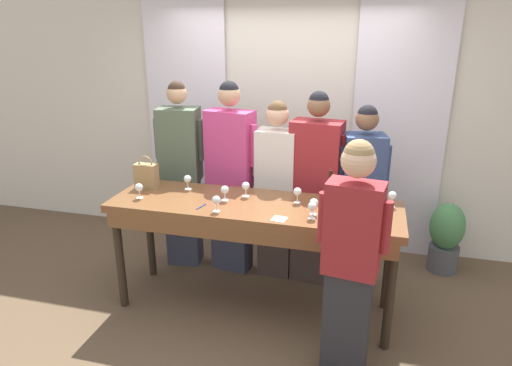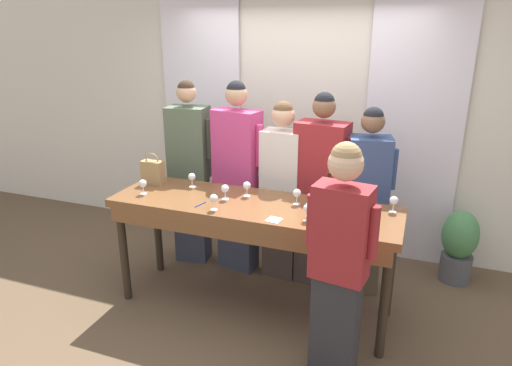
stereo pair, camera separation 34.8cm
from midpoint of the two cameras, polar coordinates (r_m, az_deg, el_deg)
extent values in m
plane|color=brown|center=(4.12, -2.76, -15.14)|extent=(18.00, 18.00, 0.00)
cube|color=silver|center=(4.88, 2.03, 8.31)|extent=(12.00, 0.06, 2.80)
cube|color=white|center=(5.19, -10.48, 8.03)|extent=(0.91, 0.03, 2.69)
cube|color=white|center=(4.72, 15.41, 6.55)|extent=(0.91, 0.03, 2.69)
cube|color=brown|center=(3.68, -2.99, -3.08)|extent=(2.35, 0.69, 0.07)
cube|color=brown|center=(3.43, -4.63, -6.55)|extent=(2.25, 0.03, 0.12)
cylinder|color=#2D2319|center=(4.11, -19.02, -9.07)|extent=(0.07, 0.07, 0.90)
cylinder|color=#2D2319|center=(3.51, 13.62, -13.67)|extent=(0.07, 0.07, 0.90)
cylinder|color=#2D2319|center=(4.52, -15.30, -6.03)|extent=(0.07, 0.07, 0.90)
cylinder|color=#2D2319|center=(3.98, 13.86, -9.49)|extent=(0.07, 0.07, 0.90)
cylinder|color=black|center=(3.55, 6.40, -1.82)|extent=(0.07, 0.07, 0.19)
cone|color=black|center=(3.51, 6.47, -0.09)|extent=(0.07, 0.07, 0.04)
cylinder|color=black|center=(3.49, 6.51, 0.87)|extent=(0.03, 0.03, 0.08)
cylinder|color=white|center=(3.55, 6.40, -1.96)|extent=(0.07, 0.07, 0.07)
cube|color=#997A4C|center=(4.15, -15.90, 0.85)|extent=(0.20, 0.10, 0.21)
torus|color=#997A4C|center=(4.11, -16.04, 2.35)|extent=(0.13, 0.01, 0.13)
cylinder|color=white|center=(3.39, 4.08, -4.46)|extent=(0.06, 0.06, 0.00)
cylinder|color=white|center=(3.38, 4.09, -3.93)|extent=(0.01, 0.01, 0.06)
sphere|color=white|center=(3.35, 4.12, -3.00)|extent=(0.07, 0.07, 0.07)
cylinder|color=white|center=(3.70, 14.01, -2.91)|extent=(0.06, 0.06, 0.00)
cylinder|color=white|center=(3.69, 14.05, -2.43)|extent=(0.01, 0.01, 0.06)
sphere|color=white|center=(3.67, 14.12, -1.56)|extent=(0.07, 0.07, 0.07)
sphere|color=beige|center=(3.67, 14.11, -1.68)|extent=(0.04, 0.04, 0.04)
cylinder|color=white|center=(3.53, -7.77, -3.57)|extent=(0.06, 0.06, 0.00)
cylinder|color=white|center=(3.52, -7.79, -3.06)|extent=(0.01, 0.01, 0.06)
sphere|color=white|center=(3.50, -7.84, -2.16)|extent=(0.07, 0.07, 0.07)
cylinder|color=white|center=(3.94, -16.81, -1.83)|extent=(0.06, 0.06, 0.00)
cylinder|color=white|center=(3.92, -16.85, -1.37)|extent=(0.01, 0.01, 0.06)
sphere|color=white|center=(3.90, -16.94, -0.55)|extent=(0.07, 0.07, 0.07)
sphere|color=beige|center=(3.91, -16.93, -0.67)|extent=(0.04, 0.04, 0.04)
cylinder|color=white|center=(3.74, -6.58, -2.23)|extent=(0.06, 0.06, 0.00)
cylinder|color=white|center=(3.72, -6.60, -1.75)|extent=(0.01, 0.01, 0.06)
sphere|color=white|center=(3.70, -6.63, -0.89)|extent=(0.07, 0.07, 0.07)
cylinder|color=white|center=(4.04, -10.94, -0.78)|extent=(0.06, 0.06, 0.00)
cylinder|color=white|center=(4.03, -10.97, -0.33)|extent=(0.01, 0.01, 0.06)
sphere|color=white|center=(4.01, -11.03, 0.47)|extent=(0.07, 0.07, 0.07)
sphere|color=beige|center=(4.01, -11.02, 0.36)|extent=(0.04, 0.04, 0.04)
cylinder|color=white|center=(3.81, -3.90, -1.72)|extent=(0.06, 0.06, 0.00)
cylinder|color=white|center=(3.80, -3.91, -1.24)|extent=(0.01, 0.01, 0.06)
sphere|color=white|center=(3.78, -3.93, -0.40)|extent=(0.07, 0.07, 0.07)
sphere|color=beige|center=(3.78, -3.93, -0.51)|extent=(0.04, 0.04, 0.04)
cylinder|color=white|center=(3.67, 2.48, -2.49)|extent=(0.06, 0.06, 0.00)
cylinder|color=white|center=(3.66, 2.49, -2.00)|extent=(0.01, 0.01, 0.06)
sphere|color=white|center=(3.64, 2.50, -1.13)|extent=(0.07, 0.07, 0.07)
cylinder|color=white|center=(3.46, 4.34, -3.97)|extent=(0.06, 0.06, 0.00)
cylinder|color=white|center=(3.44, 4.35, -3.45)|extent=(0.01, 0.01, 0.06)
sphere|color=white|center=(3.42, 4.38, -2.53)|extent=(0.07, 0.07, 0.07)
sphere|color=beige|center=(3.43, 4.38, -2.66)|extent=(0.04, 0.04, 0.04)
cube|color=white|center=(3.37, -0.03, -4.58)|extent=(0.12, 0.12, 0.00)
cylinder|color=#193399|center=(3.64, -9.59, -2.97)|extent=(0.04, 0.12, 0.01)
cube|color=#383D51|center=(4.69, -11.11, -4.77)|extent=(0.35, 0.27, 0.89)
cube|color=#4C5B47|center=(4.43, -11.76, 4.68)|extent=(0.41, 0.31, 0.70)
sphere|color=tan|center=(4.34, -12.20, 10.85)|extent=(0.19, 0.19, 0.19)
sphere|color=#332319|center=(4.34, -12.23, 11.27)|extent=(0.16, 0.16, 0.16)
cylinder|color=#4C5B47|center=(4.36, -9.19, 5.30)|extent=(0.08, 0.08, 0.39)
cylinder|color=#4C5B47|center=(4.49, -14.35, 5.37)|extent=(0.08, 0.08, 0.39)
cube|color=#383D51|center=(4.51, -5.28, -5.50)|extent=(0.40, 0.26, 0.89)
cube|color=#C63D7A|center=(4.24, -5.61, 4.31)|extent=(0.47, 0.30, 0.70)
sphere|color=tan|center=(4.14, -5.83, 10.88)|extent=(0.20, 0.20, 0.20)
sphere|color=black|center=(4.14, -5.85, 11.37)|extent=(0.18, 0.18, 0.18)
cylinder|color=#C63D7A|center=(4.11, -2.76, 4.67)|extent=(0.08, 0.08, 0.39)
cylinder|color=#C63D7A|center=(4.35, -8.35, 5.30)|extent=(0.08, 0.08, 0.39)
cube|color=#473833|center=(4.41, 0.20, -6.64)|extent=(0.32, 0.22, 0.80)
cube|color=silver|center=(4.14, 0.21, 2.34)|extent=(0.37, 0.25, 0.63)
sphere|color=#DBAD89|center=(4.04, 0.21, 8.50)|extent=(0.20, 0.20, 0.20)
sphere|color=brown|center=(4.03, 0.22, 9.00)|extent=(0.18, 0.18, 0.18)
cylinder|color=silver|center=(4.08, 2.93, 2.73)|extent=(0.07, 0.07, 0.35)
cylinder|color=silver|center=(4.19, -2.44, 3.20)|extent=(0.07, 0.07, 0.35)
cube|color=#473833|center=(4.33, 4.82, -6.80)|extent=(0.40, 0.27, 0.86)
cube|color=maroon|center=(4.05, 5.12, 3.00)|extent=(0.47, 0.32, 0.68)
sphere|color=brown|center=(3.95, 5.33, 9.63)|extent=(0.20, 0.20, 0.20)
sphere|color=black|center=(3.94, 5.34, 10.13)|extent=(0.18, 0.18, 0.18)
cylinder|color=maroon|center=(3.98, 8.49, 3.33)|extent=(0.08, 0.08, 0.37)
cylinder|color=maroon|center=(4.11, 1.90, 4.04)|extent=(0.08, 0.08, 0.37)
cube|color=brown|center=(4.30, 10.26, -7.64)|extent=(0.34, 0.28, 0.80)
cube|color=#334775|center=(4.03, 10.86, 1.54)|extent=(0.40, 0.33, 0.64)
sphere|color=brown|center=(3.92, 11.27, 7.81)|extent=(0.20, 0.20, 0.20)
sphere|color=black|center=(3.91, 11.30, 8.30)|extent=(0.17, 0.17, 0.17)
cylinder|color=#334775|center=(4.05, 13.64, 2.13)|extent=(0.08, 0.08, 0.35)
cylinder|color=#334775|center=(3.99, 8.11, 2.24)|extent=(0.08, 0.08, 0.35)
cube|color=#28282D|center=(3.29, 8.11, -16.95)|extent=(0.32, 0.22, 0.79)
cube|color=maroon|center=(2.93, 8.75, -5.77)|extent=(0.38, 0.26, 0.62)
sphere|color=#DBAD89|center=(2.77, 9.22, 2.71)|extent=(0.21, 0.21, 0.21)
sphere|color=#93754C|center=(2.76, 9.26, 3.46)|extent=(0.19, 0.19, 0.19)
cylinder|color=maroon|center=(2.96, 5.09, -4.36)|extent=(0.08, 0.08, 0.34)
cylinder|color=maroon|center=(2.88, 12.62, -5.50)|extent=(0.08, 0.08, 0.34)
cylinder|color=#4C4C51|center=(4.88, 20.43, -8.80)|extent=(0.29, 0.29, 0.26)
ellipsoid|color=#47844C|center=(4.73, 20.91, -5.12)|extent=(0.33, 0.33, 0.47)
camera|label=1|loc=(0.17, -92.71, -0.94)|focal=32.00mm
camera|label=2|loc=(0.17, 87.29, 0.94)|focal=32.00mm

